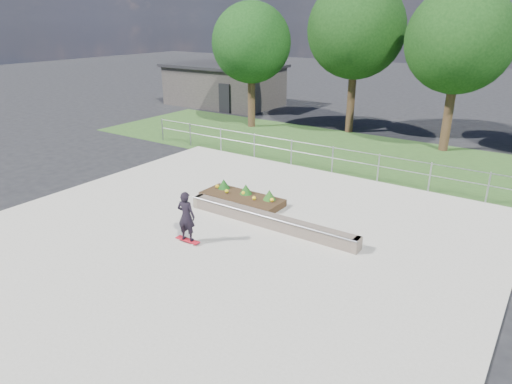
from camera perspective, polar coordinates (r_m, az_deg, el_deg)
ground at (r=13.75m, az=-4.25°, el=-5.97°), size 120.00×120.00×0.00m
grass_verge at (r=22.79m, az=13.23°, el=4.58°), size 30.00×8.00×0.02m
concrete_slab at (r=13.73m, az=-4.25°, el=-5.86°), size 15.00×15.00×0.06m
fence at (r=19.47m, az=9.56°, el=4.42°), size 20.06×0.06×1.20m
building at (r=35.38m, az=-4.00°, el=13.25°), size 8.40×5.40×3.00m
tree_far_left at (r=27.51m, az=-0.60°, el=18.11°), size 4.55×4.55×7.15m
tree_mid_left at (r=26.58m, az=12.41°, el=19.18°), size 5.25×5.25×8.25m
tree_mid_right at (r=24.01m, az=24.07°, el=16.89°), size 4.90×4.90×7.70m
grind_ledge at (r=14.32m, az=1.68°, el=-3.59°), size 6.00×0.44×0.43m
planter_bed at (r=16.22m, az=-1.69°, el=-0.65°), size 3.00×1.20×0.61m
skateboarder at (r=13.23m, az=-8.72°, el=-3.05°), size 0.80×0.46×1.58m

